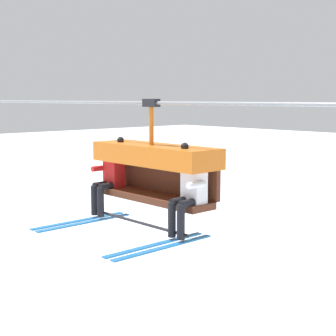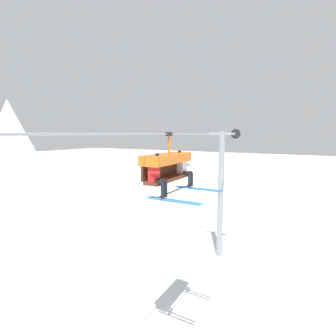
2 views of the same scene
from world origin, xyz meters
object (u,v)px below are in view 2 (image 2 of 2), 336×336
at_px(skier_red, 158,176).
at_px(chairlift_chair, 167,163).
at_px(skier_white, 185,168).
at_px(lift_tower_far, 221,192).

bearing_deg(skier_red, chairlift_chair, 13.15).
bearing_deg(skier_white, skier_red, 180.00).
xyz_separation_m(chairlift_chair, skier_red, (-0.92, -0.21, -0.27)).
xyz_separation_m(lift_tower_far, skier_red, (-8.95, -0.92, 2.32)).
bearing_deg(chairlift_chair, skier_red, -166.85).
distance_m(skier_red, skier_white, 1.84).
relative_size(chairlift_chair, skier_white, 1.33).
relative_size(lift_tower_far, skier_red, 4.66).
height_order(chairlift_chair, skier_white, chairlift_chair).
bearing_deg(lift_tower_far, skier_white, -172.62).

